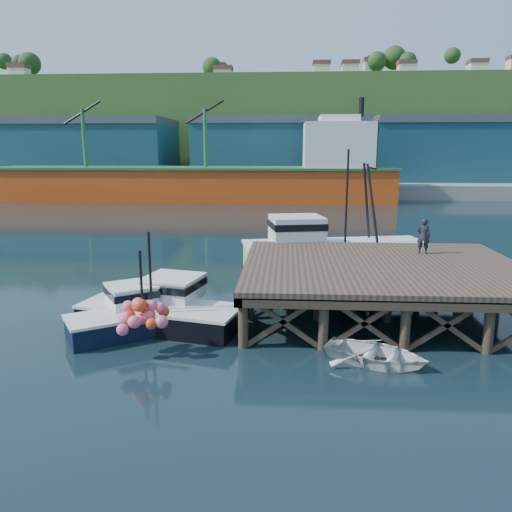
# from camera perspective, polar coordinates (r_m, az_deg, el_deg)

# --- Properties ---
(ground) EXTENTS (300.00, 300.00, 0.00)m
(ground) POSITION_cam_1_polar(r_m,az_deg,el_deg) (22.67, 0.08, -5.87)
(ground) COLOR black
(ground) RESTS_ON ground
(wharf) EXTENTS (12.00, 10.00, 2.62)m
(wharf) POSITION_cam_1_polar(r_m,az_deg,el_deg) (22.32, 14.29, -1.36)
(wharf) COLOR brown
(wharf) RESTS_ON ground
(far_quay) EXTENTS (160.00, 40.00, 2.00)m
(far_quay) POSITION_cam_1_polar(r_m,az_deg,el_deg) (91.73, 2.78, 8.29)
(far_quay) COLOR gray
(far_quay) RESTS_ON ground
(warehouse_left) EXTENTS (32.00, 16.00, 9.00)m
(warehouse_left) POSITION_cam_1_polar(r_m,az_deg,el_deg) (93.84, -19.57, 11.07)
(warehouse_left) COLOR #1B4959
(warehouse_left) RESTS_ON far_quay
(warehouse_mid) EXTENTS (28.00, 16.00, 9.00)m
(warehouse_mid) POSITION_cam_1_polar(r_m,az_deg,el_deg) (86.54, 2.76, 11.71)
(warehouse_mid) COLOR #1B4959
(warehouse_mid) RESTS_ON far_quay
(warehouse_right) EXTENTS (30.00, 16.00, 9.00)m
(warehouse_right) POSITION_cam_1_polar(r_m,az_deg,el_deg) (91.16, 22.34, 10.86)
(warehouse_right) COLOR #1B4959
(warehouse_right) RESTS_ON far_quay
(cargo_ship) EXTENTS (55.50, 10.00, 13.75)m
(cargo_ship) POSITION_cam_1_polar(r_m,az_deg,el_deg) (70.31, -4.48, 9.02)
(cargo_ship) COLOR #D14813
(cargo_ship) RESTS_ON ground
(hillside) EXTENTS (220.00, 50.00, 22.00)m
(hillside) POSITION_cam_1_polar(r_m,az_deg,el_deg) (121.60, 3.04, 13.92)
(hillside) COLOR #2D511E
(hillside) RESTS_ON ground
(boat_navy) EXTENTS (5.55, 4.54, 3.35)m
(boat_navy) POSITION_cam_1_polar(r_m,az_deg,el_deg) (20.17, -13.41, -6.49)
(boat_navy) COLOR black
(boat_navy) RESTS_ON ground
(boat_black) EXTENTS (6.83, 5.66, 3.99)m
(boat_black) POSITION_cam_1_polar(r_m,az_deg,el_deg) (20.52, -10.53, -5.87)
(boat_black) COLOR black
(boat_black) RESTS_ON ground
(trawler) EXTENTS (11.01, 5.72, 7.02)m
(trawler) POSITION_cam_1_polar(r_m,az_deg,el_deg) (28.68, 8.71, 0.79)
(trawler) COLOR #D1CD87
(trawler) RESTS_ON ground
(dinghy) EXTENTS (4.14, 3.70, 0.71)m
(dinghy) POSITION_cam_1_polar(r_m,az_deg,el_deg) (17.32, 13.51, -10.77)
(dinghy) COLOR white
(dinghy) RESTS_ON ground
(dockworker) EXTENTS (0.70, 0.54, 1.69)m
(dockworker) POSITION_cam_1_polar(r_m,az_deg,el_deg) (24.93, 18.59, 2.17)
(dockworker) COLOR black
(dockworker) RESTS_ON wharf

